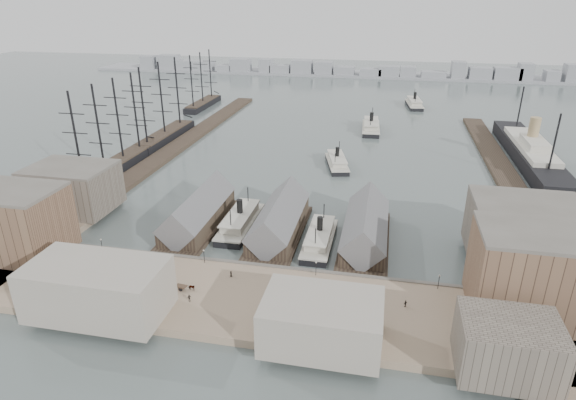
% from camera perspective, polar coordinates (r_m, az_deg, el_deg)
% --- Properties ---
extents(ground, '(900.00, 900.00, 0.00)m').
position_cam_1_polar(ground, '(133.67, -2.66, -7.34)').
color(ground, '#4A5554').
rests_on(ground, ground).
extents(quay, '(180.00, 30.00, 2.00)m').
position_cam_1_polar(quay, '(116.97, -5.14, -11.77)').
color(quay, '#89735C').
rests_on(quay, ground).
extents(seawall, '(180.00, 1.20, 2.30)m').
position_cam_1_polar(seawall, '(128.77, -3.25, -8.05)').
color(seawall, '#59544C').
rests_on(seawall, ground).
extents(west_wharf, '(10.00, 220.00, 1.60)m').
position_cam_1_polar(west_wharf, '(242.22, -12.53, 6.56)').
color(west_wharf, '#2D231C').
rests_on(west_wharf, ground).
extents(east_wharf, '(10.00, 180.00, 1.60)m').
position_cam_1_polar(east_wharf, '(217.62, 24.08, 3.17)').
color(east_wharf, '#2D231C').
rests_on(east_wharf, ground).
extents(ferry_shed_west, '(14.00, 42.00, 12.60)m').
position_cam_1_polar(ferry_shed_west, '(153.35, -10.58, -1.57)').
color(ferry_shed_west, '#2D231C').
rests_on(ferry_shed_west, ground).
extents(ferry_shed_center, '(14.00, 42.00, 12.60)m').
position_cam_1_polar(ferry_shed_center, '(145.95, -1.06, -2.48)').
color(ferry_shed_center, '#2D231C').
rests_on(ferry_shed_center, ground).
extents(ferry_shed_east, '(14.00, 42.00, 12.60)m').
position_cam_1_polar(ferry_shed_east, '(142.96, 9.18, -3.37)').
color(ferry_shed_east, '#2D231C').
rests_on(ferry_shed_east, ground).
extents(warehouse_west_front, '(32.00, 18.00, 18.00)m').
position_cam_1_polar(warehouse_west_front, '(151.70, -30.58, -2.24)').
color(warehouse_west_front, brown).
rests_on(warehouse_west_front, west_land).
extents(warehouse_west_back, '(26.00, 20.00, 14.00)m').
position_cam_1_polar(warehouse_west_back, '(173.50, -24.15, 1.25)').
color(warehouse_west_back, '#60564C').
rests_on(warehouse_west_back, west_land).
extents(warehouse_east_front, '(30.00, 18.00, 19.00)m').
position_cam_1_polar(warehouse_east_front, '(119.84, 28.14, -7.90)').
color(warehouse_east_front, brown).
rests_on(warehouse_east_front, east_land).
extents(warehouse_east_back, '(28.00, 20.00, 15.00)m').
position_cam_1_polar(warehouse_east_back, '(144.33, 26.14, -3.20)').
color(warehouse_east_back, '#60564C').
rests_on(warehouse_east_back, east_land).
extents(street_bldg_center, '(24.00, 16.00, 10.00)m').
position_cam_1_polar(street_bldg_center, '(100.42, 4.04, -14.18)').
color(street_bldg_center, gray).
rests_on(street_bldg_center, quay).
extents(street_bldg_west, '(30.00, 16.00, 12.00)m').
position_cam_1_polar(street_bldg_west, '(115.86, -21.62, -9.76)').
color(street_bldg_west, gray).
rests_on(street_bldg_west, quay).
extents(street_bldg_east, '(18.00, 14.00, 11.00)m').
position_cam_1_polar(street_bldg_east, '(102.07, 24.59, -15.54)').
color(street_bldg_east, '#60564C').
rests_on(street_bldg_east, quay).
extents(lamp_post_far_w, '(0.44, 0.44, 3.92)m').
position_cam_1_polar(lamp_post_far_w, '(142.93, -21.25, -4.74)').
color(lamp_post_far_w, black).
rests_on(lamp_post_far_w, quay).
extents(lamp_post_near_w, '(0.44, 0.44, 3.92)m').
position_cam_1_polar(lamp_post_near_w, '(129.82, -9.94, -6.29)').
color(lamp_post_near_w, black).
rests_on(lamp_post_near_w, quay).
extents(lamp_post_near_e, '(0.44, 0.44, 3.92)m').
position_cam_1_polar(lamp_post_near_e, '(122.79, 3.34, -7.80)').
color(lamp_post_near_e, black).
rests_on(lamp_post_near_e, quay).
extents(lamp_post_far_e, '(0.44, 0.44, 3.92)m').
position_cam_1_polar(lamp_post_far_e, '(122.89, 17.48, -8.93)').
color(lamp_post_far_e, black).
rests_on(lamp_post_far_e, quay).
extents(far_shore, '(500.00, 40.00, 15.72)m').
position_cam_1_polar(far_shore, '(451.12, 7.95, 14.83)').
color(far_shore, gray).
rests_on(far_shore, ground).
extents(ferry_docked_west, '(8.53, 28.43, 10.15)m').
position_cam_1_polar(ferry_docked_west, '(151.87, -5.67, -2.47)').
color(ferry_docked_west, black).
rests_on(ferry_docked_west, ground).
extents(ferry_docked_east, '(7.90, 26.33, 9.40)m').
position_cam_1_polar(ferry_docked_east, '(141.58, 3.76, -4.49)').
color(ferry_docked_east, black).
rests_on(ferry_docked_east, ground).
extents(ferry_open_near, '(13.46, 26.33, 9.02)m').
position_cam_1_polar(ferry_open_near, '(206.77, 5.82, 4.53)').
color(ferry_open_near, black).
rests_on(ferry_open_near, ground).
extents(ferry_open_mid, '(10.55, 30.42, 10.71)m').
position_cam_1_polar(ferry_open_mid, '(265.21, 9.81, 8.59)').
color(ferry_open_mid, black).
rests_on(ferry_open_mid, ground).
extents(ferry_open_far, '(11.67, 29.11, 10.12)m').
position_cam_1_polar(ferry_open_far, '(330.77, 14.73, 11.03)').
color(ferry_open_far, black).
rests_on(ferry_open_far, ground).
extents(sailing_ship_near, '(9.03, 62.23, 37.14)m').
position_cam_1_polar(sailing_ship_near, '(212.73, -19.86, 3.95)').
color(sailing_ship_near, black).
rests_on(sailing_ship_near, ground).
extents(sailing_ship_mid, '(9.36, 54.05, 38.46)m').
position_cam_1_polar(sailing_ship_mid, '(252.39, -14.36, 7.52)').
color(sailing_ship_mid, black).
rests_on(sailing_ship_mid, ground).
extents(sailing_ship_far, '(8.40, 46.67, 34.54)m').
position_cam_1_polar(sailing_ship_far, '(325.32, -10.03, 11.26)').
color(sailing_ship_far, black).
rests_on(sailing_ship_far, ground).
extents(ocean_steamer, '(13.32, 97.32, 19.46)m').
position_cam_1_polar(ocean_steamer, '(237.14, 26.70, 5.11)').
color(ocean_steamer, black).
rests_on(ocean_steamer, ground).
extents(tram, '(3.06, 10.56, 3.73)m').
position_cam_1_polar(tram, '(116.69, 24.23, -12.39)').
color(tram, black).
rests_on(tram, quay).
extents(horse_cart_left, '(4.62, 1.63, 1.44)m').
position_cam_1_polar(horse_cart_left, '(138.13, -21.36, -6.68)').
color(horse_cart_left, black).
rests_on(horse_cart_left, quay).
extents(horse_cart_center, '(4.94, 1.78, 1.58)m').
position_cam_1_polar(horse_cart_center, '(120.29, -11.73, -10.10)').
color(horse_cart_center, black).
rests_on(horse_cart_center, quay).
extents(horse_cart_right, '(4.88, 3.19, 1.69)m').
position_cam_1_polar(horse_cart_right, '(112.26, 5.58, -12.32)').
color(horse_cart_right, black).
rests_on(horse_cart_right, quay).
extents(pedestrian_0, '(0.66, 0.53, 1.63)m').
position_cam_1_polar(pedestrian_0, '(143.41, -23.22, -5.84)').
color(pedestrian_0, black).
rests_on(pedestrian_0, quay).
extents(pedestrian_1, '(1.12, 1.09, 1.82)m').
position_cam_1_polar(pedestrian_1, '(136.06, -25.11, -7.75)').
color(pedestrian_1, black).
rests_on(pedestrian_1, quay).
extents(pedestrian_2, '(0.90, 1.22, 1.69)m').
position_cam_1_polar(pedestrian_2, '(133.44, -14.66, -6.80)').
color(pedestrian_2, black).
rests_on(pedestrian_2, quay).
extents(pedestrian_3, '(1.01, 1.05, 1.75)m').
position_cam_1_polar(pedestrian_3, '(116.35, -11.63, -11.30)').
color(pedestrian_3, black).
rests_on(pedestrian_3, quay).
extents(pedestrian_4, '(0.70, 0.88, 1.58)m').
position_cam_1_polar(pedestrian_4, '(123.83, -6.77, -8.69)').
color(pedestrian_4, black).
rests_on(pedestrian_4, quay).
extents(pedestrian_5, '(0.77, 0.71, 1.71)m').
position_cam_1_polar(pedestrian_5, '(115.54, 0.90, -11.04)').
color(pedestrian_5, black).
rests_on(pedestrian_5, quay).
extents(pedestrian_6, '(0.83, 0.69, 1.56)m').
position_cam_1_polar(pedestrian_6, '(117.14, 9.09, -10.89)').
color(pedestrian_6, black).
rests_on(pedestrian_6, quay).
extents(pedestrian_7, '(1.18, 1.01, 1.58)m').
position_cam_1_polar(pedestrian_7, '(107.73, 7.76, -14.21)').
color(pedestrian_7, black).
rests_on(pedestrian_7, quay).
extents(pedestrian_8, '(1.04, 0.97, 1.72)m').
position_cam_1_polar(pedestrian_8, '(115.42, 13.76, -11.84)').
color(pedestrian_8, black).
rests_on(pedestrian_8, quay).
extents(pedestrian_9, '(0.96, 0.73, 1.76)m').
position_cam_1_polar(pedestrian_9, '(112.44, 25.92, -14.84)').
color(pedestrian_9, black).
rests_on(pedestrian_9, quay).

